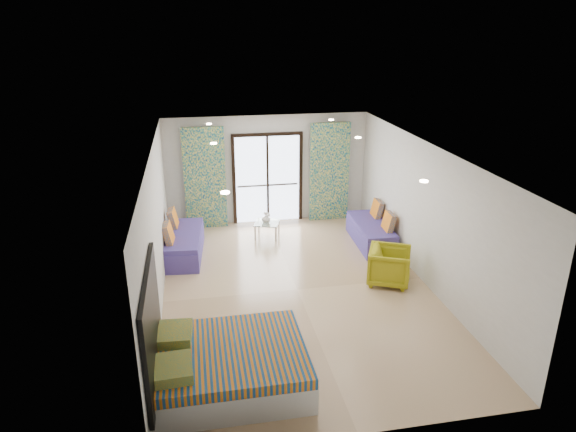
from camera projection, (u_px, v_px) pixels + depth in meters
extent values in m
cube|color=black|center=(267.00, 134.00, 12.40)|extent=(1.76, 0.08, 0.08)
cube|color=black|center=(234.00, 181.00, 12.65)|extent=(0.08, 0.08, 2.20)
cube|color=black|center=(301.00, 178.00, 12.94)|extent=(0.08, 0.08, 2.20)
cube|color=black|center=(268.00, 180.00, 12.80)|extent=(0.05, 0.06, 2.20)
cube|color=#595451|center=(268.00, 185.00, 12.87)|extent=(1.52, 0.03, 0.04)
cube|color=beige|center=(205.00, 179.00, 12.35)|extent=(1.00, 0.10, 2.50)
cube|color=beige|center=(329.00, 172.00, 12.89)|extent=(1.00, 0.10, 2.50)
cylinder|color=#FFE0B2|center=(225.00, 192.00, 6.75)|extent=(0.12, 0.12, 0.02)
cylinder|color=#FFE0B2|center=(424.00, 181.00, 7.24)|extent=(0.12, 0.12, 0.02)
cylinder|color=#FFE0B2|center=(214.00, 143.00, 9.51)|extent=(0.12, 0.12, 0.02)
cylinder|color=#FFE0B2|center=(358.00, 138.00, 9.99)|extent=(0.12, 0.12, 0.02)
cylinder|color=#FFE0B2|center=(209.00, 124.00, 11.35)|extent=(0.12, 0.12, 0.02)
cylinder|color=#FFE0B2|center=(331.00, 120.00, 11.83)|extent=(0.12, 0.12, 0.02)
cube|color=black|center=(152.00, 327.00, 6.69)|extent=(0.06, 2.10, 1.50)
cube|color=silver|center=(156.00, 282.00, 7.83)|extent=(0.02, 0.10, 0.10)
cube|color=silver|center=(232.00, 371.00, 7.16)|extent=(2.09, 1.67, 0.42)
cube|color=navy|center=(231.00, 354.00, 7.05)|extent=(2.07, 1.71, 0.16)
cube|color=#16654F|center=(174.00, 369.00, 6.51)|extent=(0.50, 0.60, 0.15)
cube|color=#16654F|center=(175.00, 334.00, 7.24)|extent=(0.51, 0.61, 0.15)
cube|color=#483A8A|center=(185.00, 246.00, 11.15)|extent=(0.89, 1.94, 0.42)
cube|color=#483A8A|center=(184.00, 235.00, 11.06)|extent=(0.87, 1.90, 0.10)
cube|color=navy|center=(168.00, 233.00, 10.54)|extent=(0.25, 0.49, 0.43)
cube|color=navy|center=(173.00, 218.00, 11.36)|extent=(0.25, 0.49, 0.43)
cube|color=#483A8A|center=(371.00, 235.00, 11.76)|extent=(0.77, 1.83, 0.40)
cube|color=#483A8A|center=(371.00, 225.00, 11.67)|extent=(0.76, 1.80, 0.10)
cube|color=navy|center=(389.00, 222.00, 11.23)|extent=(0.22, 0.46, 0.42)
cube|color=navy|center=(377.00, 209.00, 12.01)|extent=(0.22, 0.46, 0.42)
cylinder|color=silver|center=(255.00, 233.00, 11.94)|extent=(0.06, 0.06, 0.36)
cylinder|color=silver|center=(276.00, 234.00, 11.88)|extent=(0.06, 0.06, 0.36)
cylinder|color=silver|center=(259.00, 225.00, 12.39)|extent=(0.06, 0.06, 0.36)
cylinder|color=silver|center=(279.00, 226.00, 12.33)|extent=(0.06, 0.06, 0.36)
cube|color=#8CA59E|center=(267.00, 223.00, 12.07)|extent=(0.70, 0.70, 0.02)
sphere|color=white|center=(269.00, 215.00, 12.00)|extent=(0.06, 0.06, 0.06)
sphere|color=white|center=(267.00, 213.00, 12.04)|extent=(0.06, 0.06, 0.06)
sphere|color=white|center=(265.00, 213.00, 11.99)|extent=(0.06, 0.06, 0.06)
sphere|color=white|center=(267.00, 213.00, 11.94)|extent=(0.06, 0.06, 0.06)
imported|color=white|center=(266.00, 218.00, 12.02)|extent=(0.23, 0.24, 0.21)
imported|color=#9D9714|center=(390.00, 264.00, 9.91)|extent=(0.97, 1.00, 0.79)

